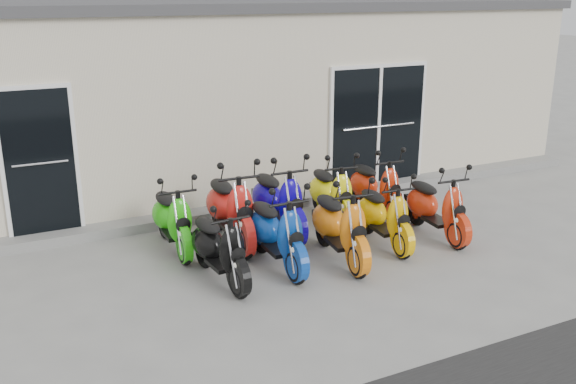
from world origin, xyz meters
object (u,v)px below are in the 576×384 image
object	(u,v)px
scooter_front_orange_a	(340,216)
scooter_back_red	(230,199)
scooter_front_orange_b	(384,207)
scooter_front_red	(437,198)
scooter_front_black	(219,238)
scooter_front_blue	(276,223)
scooter_back_extra	(376,179)
scooter_back_blue	(278,192)
scooter_back_green	(172,210)
scooter_back_yellow	(331,186)

from	to	relation	value
scooter_front_orange_a	scooter_back_red	size ratio (longest dim) A/B	0.95
scooter_front_orange_b	scooter_front_red	size ratio (longest dim) A/B	0.97
scooter_front_black	scooter_front_orange_b	world-z (taller)	scooter_front_black
scooter_front_blue	scooter_back_extra	distance (m)	2.64
scooter_front_red	scooter_back_red	xyz separation A→B (m)	(-2.86, 1.12, 0.08)
scooter_back_extra	scooter_back_blue	bearing A→B (deg)	-175.60
scooter_front_orange_a	scooter_back_red	world-z (taller)	scooter_back_red
scooter_back_red	scooter_back_blue	xyz separation A→B (m)	(0.78, 0.02, -0.01)
scooter_front_orange_a	scooter_back_red	xyz separation A→B (m)	(-1.10, 1.26, 0.04)
scooter_front_black	scooter_front_orange_b	distance (m)	2.56
scooter_front_orange_b	scooter_back_green	xyz separation A→B (m)	(-2.79, 1.17, 0.02)
scooter_front_blue	scooter_back_red	xyz separation A→B (m)	(-0.23, 1.07, 0.05)
scooter_front_black	scooter_back_yellow	size ratio (longest dim) A/B	0.95
scooter_front_orange_b	scooter_back_red	distance (m)	2.23
scooter_front_red	scooter_back_green	distance (m)	3.89
scooter_front_black	scooter_back_red	world-z (taller)	scooter_back_red
scooter_back_green	scooter_back_blue	world-z (taller)	scooter_back_blue
scooter_back_yellow	scooter_back_extra	distance (m)	0.85
scooter_front_black	scooter_front_red	distance (m)	3.46
scooter_front_orange_a	scooter_back_green	size ratio (longest dim) A/B	1.07
scooter_back_yellow	scooter_back_extra	world-z (taller)	scooter_back_yellow
scooter_front_black	scooter_back_extra	world-z (taller)	scooter_back_extra
scooter_back_red	scooter_front_blue	bearing A→B (deg)	-74.49
scooter_back_green	scooter_back_blue	xyz separation A→B (m)	(1.61, -0.09, 0.06)
scooter_front_black	scooter_front_orange_a	bearing A→B (deg)	-7.76
scooter_back_red	scooter_front_black	bearing A→B (deg)	-114.54
scooter_front_blue	scooter_back_yellow	size ratio (longest dim) A/B	1.02
scooter_front_red	scooter_back_red	size ratio (longest dim) A/B	0.88
scooter_back_green	scooter_back_red	size ratio (longest dim) A/B	0.88
scooter_front_blue	scooter_front_orange_a	size ratio (longest dim) A/B	0.97
scooter_front_blue	scooter_back_yellow	distance (m)	1.91
scooter_front_orange_b	scooter_back_red	xyz separation A→B (m)	(-1.95, 1.07, 0.10)
scooter_back_green	scooter_back_red	distance (m)	0.84
scooter_front_black	scooter_back_green	bearing A→B (deg)	95.93
scooter_front_red	scooter_back_green	xyz separation A→B (m)	(-3.69, 1.23, 0.00)
scooter_front_red	scooter_front_black	bearing A→B (deg)	-174.91
scooter_front_orange_a	scooter_back_yellow	xyz separation A→B (m)	(0.65, 1.35, -0.03)
scooter_front_red	scooter_back_extra	xyz separation A→B (m)	(-0.26, 1.23, 0.00)
scooter_back_green	scooter_back_red	bearing A→B (deg)	-5.63
scooter_front_red	scooter_front_orange_a	bearing A→B (deg)	-170.96
scooter_front_black	scooter_back_blue	distance (m)	1.82
scooter_front_blue	scooter_back_blue	world-z (taller)	scooter_back_blue
scooter_front_red	scooter_back_blue	world-z (taller)	scooter_back_blue
scooter_front_black	scooter_back_red	bearing A→B (deg)	58.06
scooter_front_orange_b	scooter_back_red	size ratio (longest dim) A/B	0.85
scooter_front_orange_b	scooter_back_blue	size ratio (longest dim) A/B	0.87
scooter_back_red	scooter_back_extra	world-z (taller)	scooter_back_red
scooter_back_green	scooter_back_extra	size ratio (longest dim) A/B	1.00
scooter_front_black	scooter_front_red	world-z (taller)	scooter_front_red
scooter_front_orange_a	scooter_back_yellow	bearing A→B (deg)	71.45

